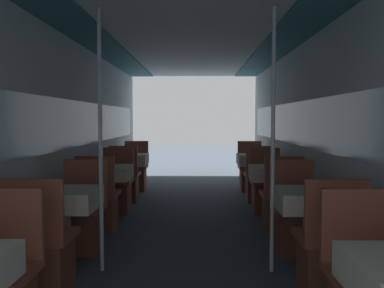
{
  "coord_description": "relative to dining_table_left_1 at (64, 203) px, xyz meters",
  "views": [
    {
      "loc": [
        0.1,
        -0.89,
        1.35
      ],
      "look_at": [
        0.04,
        3.17,
        1.1
      ],
      "focal_mm": 40.0,
      "sensor_mm": 36.0,
      "label": 1
    }
  ],
  "objects": [
    {
      "name": "chair_right_far_1",
      "position": [
        2.16,
        0.54,
        -0.31
      ],
      "size": [
        0.45,
        0.45,
        0.92
      ],
      "rotation": [
        0.0,
        0.0,
        3.14
      ],
      "color": "brown",
      "rests_on": "ground_plane"
    },
    {
      "name": "wall_right",
      "position": [
        2.52,
        1.0,
        0.56
      ],
      "size": [
        0.05,
        10.45,
        2.3
      ],
      "color": "silver",
      "rests_on": "ground_plane"
    },
    {
      "name": "chair_right_near_1",
      "position": [
        2.16,
        -0.54,
        -0.31
      ],
      "size": [
        0.45,
        0.45,
        0.92
      ],
      "color": "brown",
      "rests_on": "ground_plane"
    },
    {
      "name": "dining_table_left_1",
      "position": [
        0.0,
        0.0,
        0.0
      ],
      "size": [
        0.58,
        0.58,
        0.73
      ],
      "color": "#4C4C51",
      "rests_on": "ground_plane"
    },
    {
      "name": "dining_table_left_3",
      "position": [
        0.0,
        3.68,
        0.0
      ],
      "size": [
        0.58,
        0.58,
        0.73
      ],
      "color": "#4C4C51",
      "rests_on": "ground_plane"
    },
    {
      "name": "chair_left_far_1",
      "position": [
        0.0,
        0.54,
        -0.31
      ],
      "size": [
        0.45,
        0.45,
        0.92
      ],
      "rotation": [
        0.0,
        0.0,
        3.14
      ],
      "color": "brown",
      "rests_on": "ground_plane"
    },
    {
      "name": "support_pole_left_1",
      "position": [
        0.33,
        -0.0,
        0.55
      ],
      "size": [
        0.04,
        0.04,
        2.3
      ],
      "color": "silver",
      "rests_on": "ground_plane"
    },
    {
      "name": "chair_left_far_3",
      "position": [
        0.0,
        4.22,
        -0.31
      ],
      "size": [
        0.45,
        0.45,
        0.92
      ],
      "rotation": [
        0.0,
        0.0,
        3.14
      ],
      "color": "brown",
      "rests_on": "ground_plane"
    },
    {
      "name": "dining_table_right_3",
      "position": [
        2.16,
        3.68,
        0.0
      ],
      "size": [
        0.58,
        0.58,
        0.73
      ],
      "color": "#4C4C51",
      "rests_on": "ground_plane"
    },
    {
      "name": "dining_table_right_1",
      "position": [
        2.16,
        0.0,
        0.0
      ],
      "size": [
        0.58,
        0.58,
        0.73
      ],
      "color": "#4C4C51",
      "rests_on": "ground_plane"
    },
    {
      "name": "chair_right_near_2",
      "position": [
        2.16,
        1.3,
        -0.31
      ],
      "size": [
        0.45,
        0.45,
        0.92
      ],
      "color": "brown",
      "rests_on": "ground_plane"
    },
    {
      "name": "dining_table_right_2",
      "position": [
        2.16,
        1.84,
        0.0
      ],
      "size": [
        0.58,
        0.58,
        0.73
      ],
      "color": "#4C4C51",
      "rests_on": "ground_plane"
    },
    {
      "name": "ceiling_panel",
      "position": [
        1.08,
        1.0,
        1.74
      ],
      "size": [
        2.89,
        10.45,
        0.07
      ],
      "color": "silver",
      "rests_on": "wall_left"
    },
    {
      "name": "support_pole_right_1",
      "position": [
        1.83,
        -0.0,
        0.55
      ],
      "size": [
        0.04,
        0.04,
        2.3
      ],
      "color": "silver",
      "rests_on": "ground_plane"
    },
    {
      "name": "chair_left_far_2",
      "position": [
        0.0,
        2.38,
        -0.31
      ],
      "size": [
        0.45,
        0.45,
        0.92
      ],
      "rotation": [
        0.0,
        0.0,
        3.14
      ],
      "color": "brown",
      "rests_on": "ground_plane"
    },
    {
      "name": "chair_right_far_2",
      "position": [
        2.16,
        2.38,
        -0.31
      ],
      "size": [
        0.45,
        0.45,
        0.92
      ],
      "rotation": [
        0.0,
        0.0,
        3.14
      ],
      "color": "brown",
      "rests_on": "ground_plane"
    },
    {
      "name": "dining_table_left_2",
      "position": [
        0.0,
        1.84,
        0.0
      ],
      "size": [
        0.58,
        0.58,
        0.73
      ],
      "color": "#4C4C51",
      "rests_on": "ground_plane"
    },
    {
      "name": "chair_left_near_1",
      "position": [
        0.0,
        -0.54,
        -0.31
      ],
      "size": [
        0.45,
        0.45,
        0.92
      ],
      "color": "brown",
      "rests_on": "ground_plane"
    },
    {
      "name": "chair_left_near_3",
      "position": [
        0.0,
        3.14,
        -0.31
      ],
      "size": [
        0.45,
        0.45,
        0.92
      ],
      "color": "brown",
      "rests_on": "ground_plane"
    },
    {
      "name": "chair_right_far_3",
      "position": [
        2.16,
        4.22,
        -0.31
      ],
      "size": [
        0.45,
        0.45,
        0.92
      ],
      "rotation": [
        0.0,
        0.0,
        3.14
      ],
      "color": "brown",
      "rests_on": "ground_plane"
    },
    {
      "name": "chair_left_near_2",
      "position": [
        0.0,
        1.3,
        -0.31
      ],
      "size": [
        0.45,
        0.45,
        0.92
      ],
      "color": "brown",
      "rests_on": "ground_plane"
    },
    {
      "name": "chair_right_near_3",
      "position": [
        2.16,
        3.14,
        -0.31
      ],
      "size": [
        0.45,
        0.45,
        0.92
      ],
      "color": "brown",
      "rests_on": "ground_plane"
    },
    {
      "name": "wall_left",
      "position": [
        -0.37,
        1.0,
        0.56
      ],
      "size": [
        0.05,
        10.45,
        2.3
      ],
      "color": "silver",
      "rests_on": "ground_plane"
    }
  ]
}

